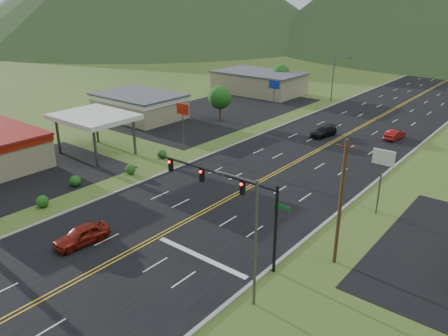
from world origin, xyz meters
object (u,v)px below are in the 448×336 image
Objects in this scene: car_red_near at (82,236)px; streetlight_west at (335,75)px; streetlight_east at (252,235)px; gas_canopy at (94,118)px; traffic_signal at (232,193)px; car_red_far at (395,135)px; car_dark_mid at (324,132)px.

streetlight_west is at bearing 103.07° from car_red_near.
gas_canopy is at bearing 160.12° from streetlight_east.
traffic_signal is 3.06× the size of car_red_far.
streetlight_west is 1.86× the size of car_dark_mid.
car_red_near is at bearing -39.19° from gas_canopy.
streetlight_east is at bearing -19.88° from gas_canopy.
streetlight_east reaches higher than traffic_signal.
traffic_signal is 2.83× the size of car_red_near.
car_red_near reaches higher than car_red_far.
car_dark_mid is at bearing 35.69° from car_red_far.
streetlight_west is 49.10m from gas_canopy.
streetlight_west is at bearing -38.44° from car_red_far.
streetlight_east is 16.05m from car_red_near.
car_dark_mid is at bearing -67.41° from streetlight_west.
streetlight_east is 43.17m from car_red_far.
gas_canopy is (-28.48, 8.00, -0.46)m from traffic_signal.
streetlight_west reaches higher than gas_canopy.
streetlight_east is at bearing 101.88° from car_red_far.
traffic_signal reaches higher than car_red_near.
traffic_signal reaches higher than gas_canopy.
car_red_near is at bearing -147.70° from traffic_signal.
car_dark_mid is 10.08m from car_red_far.
car_dark_mid is (1.68, 40.24, -0.09)m from car_red_near.
streetlight_east is 1.86× the size of car_dark_mid.
car_red_far is (10.38, 45.32, -0.08)m from car_red_near.
gas_canopy is 32.53m from car_dark_mid.
car_red_far is at bearing 47.25° from gas_canopy.
traffic_signal is 29.59m from gas_canopy.
car_dark_mid is 1.13× the size of car_red_far.
car_red_near is 1.08× the size of car_red_far.
traffic_signal is 2.71× the size of car_dark_mid.
streetlight_east is 35.28m from gas_canopy.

